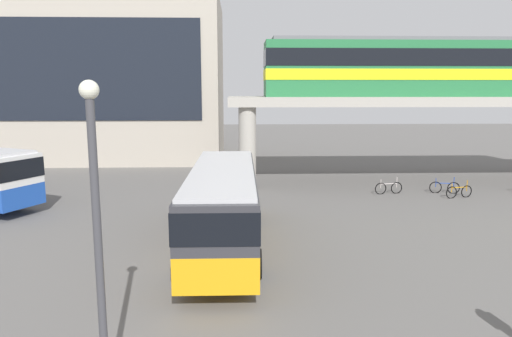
% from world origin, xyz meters
% --- Properties ---
extents(ground_plane, '(120.00, 120.00, 0.00)m').
position_xyz_m(ground_plane, '(0.00, 10.00, 0.00)').
color(ground_plane, '#605E5B').
extents(station_building, '(26.15, 12.65, 14.20)m').
position_xyz_m(station_building, '(-13.13, 28.14, 7.11)').
color(station_building, '#B2A899').
rests_on(station_building, ground_plane).
extents(elevated_platform, '(29.56, 6.13, 5.80)m').
position_xyz_m(elevated_platform, '(15.71, 15.59, 4.96)').
color(elevated_platform, '#ADA89E').
rests_on(elevated_platform, ground_plane).
extents(train, '(23.85, 2.96, 3.84)m').
position_xyz_m(train, '(15.24, 15.59, 7.77)').
color(train, '#26723F').
rests_on(train, elevated_platform).
extents(bus_main, '(2.83, 11.06, 3.22)m').
position_xyz_m(bus_main, '(0.96, 2.01, 1.99)').
color(bus_main, orange).
rests_on(bus_main, ground_plane).
extents(bicycle_orange, '(1.75, 0.50, 1.04)m').
position_xyz_m(bicycle_orange, '(14.48, 10.29, 0.36)').
color(bicycle_orange, black).
rests_on(bicycle_orange, ground_plane).
extents(bicycle_silver, '(1.77, 0.36, 1.04)m').
position_xyz_m(bicycle_silver, '(10.69, 11.48, 0.36)').
color(bicycle_silver, black).
rests_on(bicycle_silver, ground_plane).
extents(bicycle_blue, '(1.77, 0.41, 1.04)m').
position_xyz_m(bicycle_blue, '(14.16, 11.52, 0.36)').
color(bicycle_blue, black).
rests_on(bicycle_blue, ground_plane).
extents(lamp_post, '(0.36, 0.36, 6.42)m').
position_xyz_m(lamp_post, '(-1.09, -7.29, 3.78)').
color(lamp_post, '#3F3F44').
rests_on(lamp_post, ground_plane).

